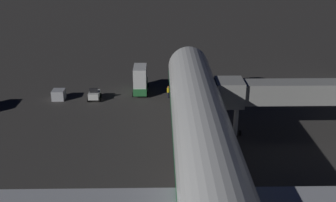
% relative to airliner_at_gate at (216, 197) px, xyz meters
% --- Properties ---
extents(ground_plane, '(320.00, 320.00, 0.00)m').
position_rel_airliner_at_gate_xyz_m(ground_plane, '(0.00, -9.94, -5.44)').
color(ground_plane, '#383533').
extents(airliner_at_gate, '(52.70, 67.79, 19.82)m').
position_rel_airliner_at_gate_xyz_m(airliner_at_gate, '(0.00, 0.00, 0.00)').
color(airliner_at_gate, silver).
rests_on(airliner_at_gate, ground_plane).
extents(jet_bridge, '(22.26, 3.40, 7.07)m').
position_rel_airliner_at_gate_xyz_m(jet_bridge, '(-11.94, -20.53, 0.10)').
color(jet_bridge, '#9E9E99').
rests_on(jet_bridge, ground_plane).
extents(cargo_truck_aft, '(2.36, 5.69, 4.31)m').
position_rel_airliner_at_gate_xyz_m(cargo_truck_aft, '(7.00, -35.45, -3.32)').
color(cargo_truck_aft, '#287038').
rests_on(cargo_truck_aft, ground_plane).
extents(baggage_tug_spare, '(1.86, 2.33, 1.95)m').
position_rel_airliner_at_gate_xyz_m(baggage_tug_spare, '(13.69, -32.52, -4.66)').
color(baggage_tug_spare, silver).
rests_on(baggage_tug_spare, ground_plane).
extents(baggage_container_mid_row, '(1.77, 1.89, 1.47)m').
position_rel_airliner_at_gate_xyz_m(baggage_container_mid_row, '(18.97, -32.79, -4.71)').
color(baggage_container_mid_row, '#B7BABF').
rests_on(baggage_container_mid_row, ground_plane).
extents(ground_crew_under_port_wing, '(0.40, 0.40, 1.87)m').
position_rel_airliner_at_gate_xyz_m(ground_crew_under_port_wing, '(2.77, -33.11, -4.41)').
color(ground_crew_under_port_wing, black).
rests_on(ground_crew_under_port_wing, ground_plane).
extents(traffic_cone_nose_port, '(0.36, 0.36, 0.55)m').
position_rel_airliner_at_gate_xyz_m(traffic_cone_nose_port, '(-2.20, -33.12, -5.16)').
color(traffic_cone_nose_port, orange).
rests_on(traffic_cone_nose_port, ground_plane).
extents(traffic_cone_nose_starboard, '(0.36, 0.36, 0.55)m').
position_rel_airliner_at_gate_xyz_m(traffic_cone_nose_starboard, '(2.20, -33.12, -5.16)').
color(traffic_cone_nose_starboard, orange).
rests_on(traffic_cone_nose_starboard, ground_plane).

